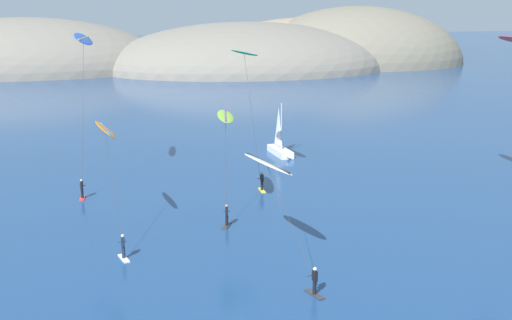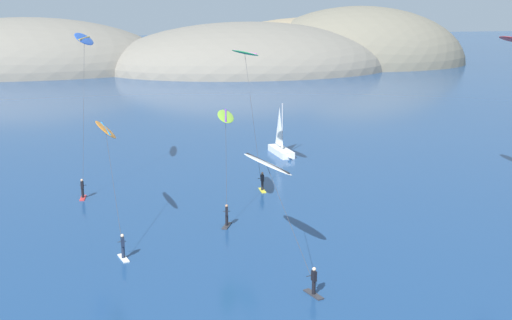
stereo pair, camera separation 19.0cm
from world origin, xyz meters
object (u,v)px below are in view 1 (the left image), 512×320
(kitesurfer_green, at_px, (246,64))
(kitesurfer_white, at_px, (270,171))
(sailboat_near, at_px, (281,149))
(kitesurfer_orange, at_px, (107,138))
(kitesurfer_lime, at_px, (226,124))
(kitesurfer_blue, at_px, (83,50))

(kitesurfer_green, distance_m, kitesurfer_white, 19.52)
(sailboat_near, xyz_separation_m, kitesurfer_orange, (-18.40, -20.21, 6.34))
(kitesurfer_lime, bearing_deg, kitesurfer_blue, 133.93)
(kitesurfer_lime, height_order, kitesurfer_white, kitesurfer_lime)
(kitesurfer_lime, height_order, kitesurfer_blue, kitesurfer_blue)
(kitesurfer_blue, bearing_deg, kitesurfer_green, -11.39)
(kitesurfer_lime, distance_m, kitesurfer_white, 10.65)
(sailboat_near, height_order, kitesurfer_orange, kitesurfer_orange)
(kitesurfer_lime, xyz_separation_m, kitesurfer_orange, (-9.00, -2.68, -0.12))
(kitesurfer_lime, bearing_deg, kitesurfer_white, -85.58)
(kitesurfer_lime, bearing_deg, kitesurfer_green, 67.31)
(kitesurfer_orange, xyz_separation_m, kitesurfer_white, (9.82, -7.89, -0.96))
(sailboat_near, relative_size, kitesurfer_orange, 0.66)
(kitesurfer_orange, height_order, kitesurfer_green, kitesurfer_green)
(sailboat_near, distance_m, kitesurfer_blue, 23.99)
(sailboat_near, bearing_deg, kitesurfer_green, -122.54)
(kitesurfer_white, bearing_deg, kitesurfer_orange, 141.23)
(sailboat_near, bearing_deg, kitesurfer_orange, -132.30)
(kitesurfer_lime, xyz_separation_m, kitesurfer_green, (3.41, 8.16, 3.79))
(sailboat_near, distance_m, kitesurfer_lime, 20.91)
(kitesurfer_green, bearing_deg, sailboat_near, 57.46)
(kitesurfer_lime, bearing_deg, kitesurfer_orange, -163.43)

